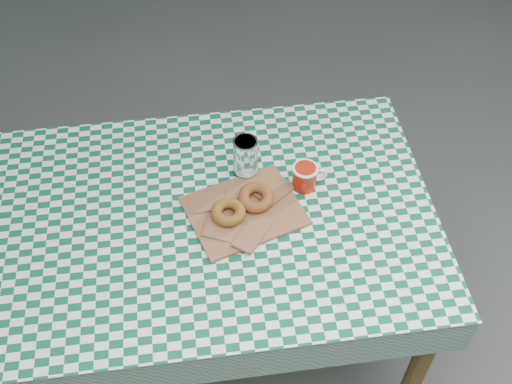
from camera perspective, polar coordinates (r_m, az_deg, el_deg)
ground at (r=2.53m, az=-2.36°, el=-11.78°), size 60.00×60.00×0.00m
table at (r=2.18m, az=-3.60°, el=-8.40°), size 1.39×0.99×0.75m
tablecloth at (r=1.87m, az=-4.15°, el=-2.25°), size 1.41×1.01×0.01m
paper_bag at (r=1.87m, az=-1.06°, el=-1.66°), size 0.37×0.32×0.02m
bagel_front at (r=1.83m, az=-2.53°, el=-1.85°), size 0.10×0.10×0.03m
bagel_back at (r=1.87m, az=-0.02°, el=-0.50°), size 0.12×0.12×0.03m
coffee_mug at (r=1.92m, az=4.43°, el=1.38°), size 0.15×0.15×0.08m
drinking_glass at (r=1.93m, az=-0.95°, el=3.17°), size 0.09×0.09×0.14m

